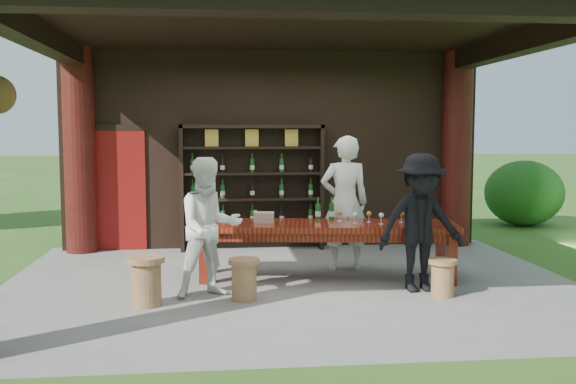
{
  "coord_description": "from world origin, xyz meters",
  "views": [
    {
      "loc": [
        -0.92,
        -8.09,
        1.96
      ],
      "look_at": [
        0.0,
        0.4,
        1.15
      ],
      "focal_mm": 40.0,
      "sensor_mm": 36.0,
      "label": 1
    }
  ],
  "objects": [
    {
      "name": "ground",
      "position": [
        0.0,
        0.0,
        0.0
      ],
      "size": [
        90.0,
        90.0,
        0.0
      ],
      "primitive_type": "plane",
      "color": "#2D5119",
      "rests_on": "ground"
    },
    {
      "name": "pavilion",
      "position": [
        -0.01,
        0.43,
        2.13
      ],
      "size": [
        7.5,
        6.0,
        3.6
      ],
      "color": "slate",
      "rests_on": "ground"
    },
    {
      "name": "wine_shelf",
      "position": [
        -0.37,
        2.45,
        1.04
      ],
      "size": [
        2.35,
        0.36,
        2.07
      ],
      "color": "black",
      "rests_on": "ground"
    },
    {
      "name": "tasting_table",
      "position": [
        0.5,
        0.22,
        0.63
      ],
      "size": [
        3.5,
        1.33,
        0.75
      ],
      "rotation": [
        0.0,
        0.0,
        -0.13
      ],
      "color": "#53140B",
      "rests_on": "ground"
    },
    {
      "name": "stool_near_left",
      "position": [
        -0.64,
        -0.76,
        0.26
      ],
      "size": [
        0.37,
        0.37,
        0.49
      ],
      "rotation": [
        0.0,
        0.0,
        0.43
      ],
      "color": "brown",
      "rests_on": "ground"
    },
    {
      "name": "stool_near_right",
      "position": [
        1.72,
        -0.85,
        0.24
      ],
      "size": [
        0.34,
        0.34,
        0.45
      ],
      "rotation": [
        0.0,
        0.0,
        -0.25
      ],
      "color": "brown",
      "rests_on": "ground"
    },
    {
      "name": "stool_far_left",
      "position": [
        -1.74,
        -0.88,
        0.3
      ],
      "size": [
        0.43,
        0.43,
        0.56
      ],
      "rotation": [
        0.0,
        0.0,
        0.41
      ],
      "color": "brown",
      "rests_on": "ground"
    },
    {
      "name": "host",
      "position": [
        0.85,
        0.82,
        0.95
      ],
      "size": [
        0.7,
        0.47,
        1.9
      ],
      "primitive_type": "imported",
      "rotation": [
        0.0,
        0.0,
        3.17
      ],
      "color": "white",
      "rests_on": "ground"
    },
    {
      "name": "guest_woman",
      "position": [
        -1.04,
        -0.54,
        0.83
      ],
      "size": [
        0.96,
        0.85,
        1.66
      ],
      "primitive_type": "imported",
      "rotation": [
        0.0,
        0.0,
        0.31
      ],
      "color": "white",
      "rests_on": "ground"
    },
    {
      "name": "guest_man",
      "position": [
        1.53,
        -0.55,
        0.85
      ],
      "size": [
        1.17,
        0.77,
        1.69
      ],
      "primitive_type": "imported",
      "rotation": [
        0.0,
        0.0,
        0.13
      ],
      "color": "black",
      "rests_on": "ground"
    },
    {
      "name": "table_bottles",
      "position": [
        0.56,
        0.56,
        0.9
      ],
      "size": [
        0.27,
        0.12,
        0.31
      ],
      "color": "#194C1E",
      "rests_on": "tasting_table"
    },
    {
      "name": "table_glasses",
      "position": [
        0.92,
        0.22,
        0.82
      ],
      "size": [
        2.07,
        0.55,
        0.15
      ],
      "color": "silver",
      "rests_on": "tasting_table"
    },
    {
      "name": "napkin_basket",
      "position": [
        -0.33,
        0.33,
        0.82
      ],
      "size": [
        0.28,
        0.21,
        0.14
      ],
      "primitive_type": "cube",
      "rotation": [
        0.0,
        0.0,
        -0.13
      ],
      "color": "#BF6672",
      "rests_on": "tasting_table"
    },
    {
      "name": "shrubs",
      "position": [
        0.63,
        0.31,
        0.56
      ],
      "size": [
        14.29,
        9.5,
        1.36
      ],
      "color": "#194C14",
      "rests_on": "ground"
    },
    {
      "name": "trees",
      "position": [
        3.11,
        1.17,
        3.37
      ],
      "size": [
        21.09,
        10.04,
        4.8
      ],
      "color": "#3F2819",
      "rests_on": "ground"
    }
  ]
}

